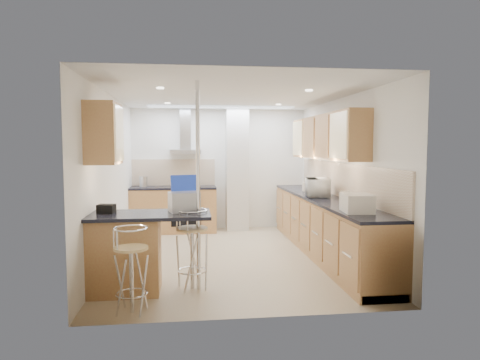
{
  "coord_description": "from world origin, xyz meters",
  "views": [
    {
      "loc": [
        -0.64,
        -6.54,
        1.73
      ],
      "look_at": [
        0.17,
        0.2,
        1.19
      ],
      "focal_mm": 32.0,
      "sensor_mm": 36.0,
      "label": 1
    }
  ],
  "objects": [
    {
      "name": "bag",
      "position": [
        -1.61,
        -1.38,
        0.99
      ],
      "size": [
        0.22,
        0.18,
        0.11
      ],
      "primitive_type": "cube",
      "rotation": [
        0.0,
        0.0,
        -0.19
      ],
      "color": "black",
      "rests_on": "peninsula"
    },
    {
      "name": "ground",
      "position": [
        0.0,
        0.0,
        0.0
      ],
      "size": [
        4.8,
        4.8,
        0.0
      ],
      "primitive_type": "plane",
      "color": "tan",
      "rests_on": "ground"
    },
    {
      "name": "jar_a",
      "position": [
        1.45,
        0.93,
        1.0
      ],
      "size": [
        0.12,
        0.12,
        0.16
      ],
      "primitive_type": "cylinder",
      "rotation": [
        0.0,
        0.0,
        -0.03
      ],
      "color": "silver",
      "rests_on": "right_counter"
    },
    {
      "name": "peninsula",
      "position": [
        -1.12,
        -1.45,
        0.48
      ],
      "size": [
        1.47,
        0.72,
        0.94
      ],
      "color": "#B17147",
      "rests_on": "ground"
    },
    {
      "name": "kettle",
      "position": [
        -1.54,
        2.16,
        1.02
      ],
      "size": [
        0.16,
        0.16,
        0.21
      ],
      "primitive_type": "cylinder",
      "color": "#B8BABD",
      "rests_on": "back_counter"
    },
    {
      "name": "laptop",
      "position": [
        -0.7,
        -1.36,
        1.06
      ],
      "size": [
        0.4,
        0.34,
        0.24
      ],
      "primitive_type": "cube",
      "rotation": [
        0.0,
        0.0,
        0.25
      ],
      "color": "#A0A2A7",
      "rests_on": "peninsula"
    },
    {
      "name": "jar_c",
      "position": [
        1.55,
        -0.76,
        1.01
      ],
      "size": [
        0.18,
        0.18,
        0.18
      ],
      "primitive_type": "cylinder",
      "rotation": [
        0.0,
        0.0,
        -0.35
      ],
      "color": "#ADA38A",
      "rests_on": "right_counter"
    },
    {
      "name": "bar_stool_end",
      "position": [
        -0.61,
        -1.42,
        0.49
      ],
      "size": [
        0.56,
        0.56,
        0.98
      ],
      "primitive_type": null,
      "rotation": [
        0.0,
        0.0,
        0.66
      ],
      "color": "#D7B374",
      "rests_on": "ground"
    },
    {
      "name": "bread_bin",
      "position": [
        1.42,
        -1.53,
        1.03
      ],
      "size": [
        0.38,
        0.46,
        0.22
      ],
      "primitive_type": "cube",
      "rotation": [
        0.0,
        0.0,
        -0.11
      ],
      "color": "silver",
      "rests_on": "right_counter"
    },
    {
      "name": "back_counter",
      "position": [
        -0.95,
        2.1,
        0.46
      ],
      "size": [
        1.7,
        0.63,
        0.92
      ],
      "color": "#B17147",
      "rests_on": "ground"
    },
    {
      "name": "right_counter",
      "position": [
        1.5,
        0.0,
        0.46
      ],
      "size": [
        0.63,
        4.4,
        0.92
      ],
      "color": "#B17147",
      "rests_on": "ground"
    },
    {
      "name": "bar_stool_near",
      "position": [
        -1.24,
        -2.1,
        0.45
      ],
      "size": [
        0.44,
        0.44,
        0.91
      ],
      "primitive_type": null,
      "rotation": [
        0.0,
        0.0,
        0.21
      ],
      "color": "#D7B374",
      "rests_on": "ground"
    },
    {
      "name": "jar_d",
      "position": [
        1.61,
        -1.31,
        1.0
      ],
      "size": [
        0.12,
        0.12,
        0.15
      ],
      "primitive_type": "cylinder",
      "rotation": [
        0.0,
        0.0,
        0.29
      ],
      "color": "white",
      "rests_on": "right_counter"
    },
    {
      "name": "room_shell",
      "position": [
        0.32,
        0.38,
        1.54
      ],
      "size": [
        3.64,
        4.84,
        2.51
      ],
      "color": "white",
      "rests_on": "ground"
    },
    {
      "name": "microwave",
      "position": [
        1.43,
        0.11,
        1.07
      ],
      "size": [
        0.44,
        0.58,
        0.29
      ],
      "primitive_type": "imported",
      "rotation": [
        0.0,
        0.0,
        1.41
      ],
      "color": "white",
      "rests_on": "right_counter"
    },
    {
      "name": "jar_b",
      "position": [
        1.46,
        0.51,
        1.0
      ],
      "size": [
        0.14,
        0.14,
        0.16
      ],
      "primitive_type": "cylinder",
      "rotation": [
        0.0,
        0.0,
        -0.35
      ],
      "color": "silver",
      "rests_on": "right_counter"
    }
  ]
}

